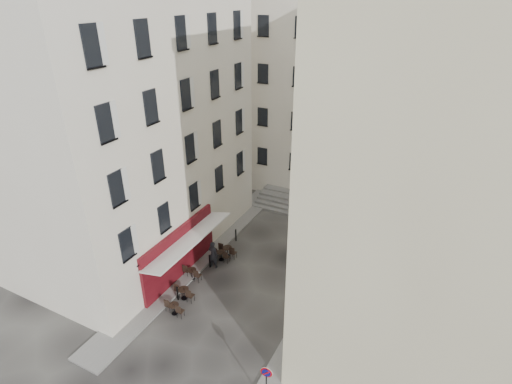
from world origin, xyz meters
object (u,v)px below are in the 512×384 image
Objects in this scene: bistro_table_b at (184,292)px; pedestrian at (213,255)px; bistro_table_a at (175,308)px; no_parking_sign at (266,379)px.

pedestrian is at bearing 91.66° from bistro_table_b.
bistro_table_b is at bearing 100.98° from bistro_table_a.
bistro_table_b reaches higher than bistro_table_a.
pedestrian reaches higher than bistro_table_b.
no_parking_sign reaches higher than pedestrian.
no_parking_sign reaches higher than bistro_table_b.
bistro_table_a is at bearing 154.30° from no_parking_sign.
pedestrian is at bearing 94.23° from bistro_table_a.
no_parking_sign is 10.39m from pedestrian.
bistro_table_a is 0.62× the size of pedestrian.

